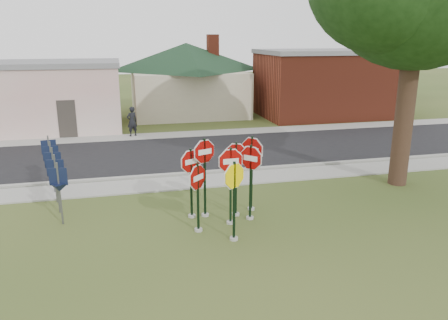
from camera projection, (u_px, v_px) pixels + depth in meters
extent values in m
plane|color=#354A1B|center=(239.00, 242.00, 12.42)|extent=(120.00, 120.00, 0.00)
cube|color=#989990|center=(202.00, 181.00, 17.55)|extent=(60.00, 1.60, 0.06)
cube|color=black|center=(185.00, 153.00, 21.76)|extent=(60.00, 7.00, 0.04)
cube|color=#989990|center=(174.00, 135.00, 25.78)|extent=(60.00, 1.60, 0.06)
cube|color=#989990|center=(198.00, 173.00, 18.48)|extent=(60.00, 0.20, 0.14)
cylinder|color=#9C9991|center=(230.00, 222.00, 13.65)|extent=(0.24, 0.24, 0.08)
cube|color=black|center=(231.00, 186.00, 13.32)|extent=(0.06, 0.05, 2.46)
cylinder|color=white|center=(231.00, 161.00, 13.10)|extent=(1.05, 0.06, 1.05)
cylinder|color=#8B0806|center=(231.00, 161.00, 13.10)|extent=(0.98, 0.06, 0.98)
cube|color=white|center=(231.00, 161.00, 13.10)|extent=(0.49, 0.03, 0.17)
cylinder|color=#9C9991|center=(234.00, 239.00, 12.55)|extent=(0.24, 0.24, 0.08)
cube|color=black|center=(234.00, 202.00, 12.24)|extent=(0.08, 0.07, 2.35)
cylinder|color=white|center=(234.00, 176.00, 12.03)|extent=(0.91, 0.52, 1.03)
cylinder|color=#FFDB00|center=(234.00, 176.00, 12.03)|extent=(0.84, 0.49, 0.96)
cylinder|color=#9C9991|center=(199.00, 230.00, 13.12)|extent=(0.24, 0.24, 0.08)
cube|color=black|center=(198.00, 198.00, 12.84)|extent=(0.08, 0.08, 2.11)
cylinder|color=white|center=(198.00, 177.00, 12.67)|extent=(0.75, 0.74, 1.04)
cylinder|color=#8B0806|center=(198.00, 177.00, 12.67)|extent=(0.70, 0.69, 0.96)
cube|color=white|center=(198.00, 177.00, 12.67)|extent=(0.35, 0.34, 0.17)
cylinder|color=#9C9991|center=(250.00, 218.00, 13.99)|extent=(0.24, 0.24, 0.08)
cube|color=black|center=(251.00, 183.00, 13.66)|extent=(0.08, 0.08, 2.45)
cylinder|color=white|center=(251.00, 158.00, 13.45)|extent=(0.72, 0.77, 1.04)
cylinder|color=#8B0806|center=(251.00, 158.00, 13.45)|extent=(0.67, 0.72, 0.96)
cube|color=white|center=(251.00, 158.00, 13.45)|extent=(0.34, 0.36, 0.17)
cylinder|color=#9C9991|center=(236.00, 214.00, 14.28)|extent=(0.24, 0.24, 0.08)
cube|color=black|center=(236.00, 179.00, 13.95)|extent=(0.07, 0.07, 2.47)
cylinder|color=white|center=(236.00, 154.00, 13.72)|extent=(0.91, 0.36, 0.97)
cylinder|color=#8B0806|center=(236.00, 154.00, 13.72)|extent=(0.85, 0.34, 0.90)
cube|color=white|center=(236.00, 154.00, 13.72)|extent=(0.42, 0.17, 0.15)
cylinder|color=#9C9991|center=(205.00, 215.00, 14.22)|extent=(0.24, 0.24, 0.08)
cube|color=black|center=(205.00, 178.00, 13.88)|extent=(0.07, 0.07, 2.59)
cylinder|color=white|center=(204.00, 152.00, 13.64)|extent=(0.98, 0.42, 1.05)
cylinder|color=#8B0806|center=(204.00, 152.00, 13.64)|extent=(0.91, 0.40, 0.98)
cube|color=white|center=(204.00, 152.00, 13.64)|extent=(0.45, 0.20, 0.17)
cylinder|color=#9C9991|center=(251.00, 209.00, 14.73)|extent=(0.24, 0.24, 0.08)
cube|color=black|center=(252.00, 174.00, 14.39)|extent=(0.08, 0.08, 2.55)
cylinder|color=white|center=(252.00, 150.00, 14.17)|extent=(0.72, 0.89, 1.13)
cylinder|color=#8B0806|center=(252.00, 150.00, 14.17)|extent=(0.67, 0.82, 1.05)
cube|color=white|center=(252.00, 150.00, 14.17)|extent=(0.34, 0.41, 0.18)
cylinder|color=#9C9991|center=(192.00, 216.00, 14.13)|extent=(0.24, 0.24, 0.08)
cube|color=black|center=(191.00, 184.00, 13.83)|extent=(0.08, 0.07, 2.29)
cylinder|color=white|center=(191.00, 161.00, 13.63)|extent=(0.90, 0.50, 1.02)
cylinder|color=#8B0806|center=(191.00, 161.00, 13.63)|extent=(0.84, 0.47, 0.94)
cube|color=white|center=(191.00, 161.00, 13.63)|extent=(0.42, 0.23, 0.16)
cube|color=#59595E|center=(60.00, 194.00, 13.36)|extent=(0.05, 0.05, 2.00)
cube|color=black|center=(58.00, 177.00, 13.21)|extent=(0.55, 0.13, 0.55)
cone|color=black|center=(59.00, 188.00, 13.30)|extent=(0.65, 0.65, 0.25)
cube|color=#59595E|center=(57.00, 184.00, 14.25)|extent=(0.05, 0.05, 2.00)
cube|color=black|center=(55.00, 168.00, 14.10)|extent=(0.55, 0.09, 0.55)
cone|color=black|center=(56.00, 178.00, 14.19)|extent=(0.62, 0.62, 0.25)
cube|color=#59595E|center=(55.00, 175.00, 15.14)|extent=(0.05, 0.05, 2.00)
cube|color=black|center=(53.00, 160.00, 14.99)|extent=(0.55, 0.05, 0.55)
cone|color=black|center=(54.00, 170.00, 15.08)|extent=(0.58, 0.58, 0.25)
cube|color=#59595E|center=(52.00, 168.00, 16.03)|extent=(0.05, 0.05, 2.00)
cube|color=black|center=(51.00, 153.00, 15.88)|extent=(0.55, 0.05, 0.55)
cone|color=black|center=(52.00, 162.00, 15.97)|extent=(0.58, 0.58, 0.25)
cube|color=#59595E|center=(50.00, 161.00, 16.92)|extent=(0.05, 0.05, 2.00)
cube|color=black|center=(49.00, 147.00, 16.77)|extent=(0.55, 0.09, 0.55)
cone|color=black|center=(50.00, 156.00, 16.86)|extent=(0.62, 0.62, 0.25)
cube|color=silver|center=(19.00, 98.00, 26.68)|extent=(12.00, 6.00, 4.00)
cube|color=slate|center=(15.00, 64.00, 26.12)|extent=(12.20, 6.20, 0.30)
cube|color=#332D28|center=(67.00, 119.00, 24.82)|extent=(1.00, 0.10, 2.20)
cube|color=beige|center=(187.00, 92.00, 33.01)|extent=(8.00, 8.00, 3.20)
pyramid|color=black|center=(186.00, 43.00, 32.03)|extent=(11.60, 11.60, 2.00)
cube|color=maroon|center=(213.00, 45.00, 32.53)|extent=(0.80, 0.80, 1.60)
cube|color=maroon|center=(330.00, 85.00, 31.81)|extent=(10.00, 6.00, 4.50)
cube|color=slate|center=(332.00, 52.00, 31.17)|extent=(10.20, 6.20, 0.30)
cube|color=white|center=(323.00, 85.00, 28.50)|extent=(2.00, 0.08, 0.90)
cylinder|color=black|center=(405.00, 106.00, 16.53)|extent=(0.70, 0.70, 6.22)
cylinder|color=black|center=(390.00, 77.00, 41.14)|extent=(0.50, 0.50, 4.00)
sphere|color=black|center=(395.00, 37.00, 40.16)|extent=(5.60, 5.60, 5.60)
imported|color=black|center=(132.00, 121.00, 25.20)|extent=(0.74, 0.63, 1.72)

